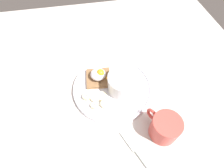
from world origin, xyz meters
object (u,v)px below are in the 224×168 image
(banana_slice_back, at_px, (102,96))
(coffee_mug, at_px, (165,127))
(banana_slice_left, at_px, (87,96))
(banana_slice_inner, at_px, (95,105))
(toast_slice, at_px, (98,78))
(oatmeal_bowl, at_px, (124,83))
(poached_egg, at_px, (99,74))
(knife, at_px, (135,150))
(banana_slice_front, at_px, (95,98))
(banana_slice_right, at_px, (106,104))

(banana_slice_back, height_order, coffee_mug, coffee_mug)
(banana_slice_left, relative_size, banana_slice_inner, 1.26)
(toast_slice, bearing_deg, banana_slice_back, 89.91)
(banana_slice_left, xyz_separation_m, banana_slice_inner, (-0.02, 0.04, -0.00))
(oatmeal_bowl, height_order, banana_slice_back, oatmeal_bowl)
(toast_slice, bearing_deg, oatmeal_bowl, 144.62)
(oatmeal_bowl, distance_m, poached_egg, 0.10)
(banana_slice_back, bearing_deg, toast_slice, -90.09)
(banana_slice_inner, xyz_separation_m, knife, (-0.10, 0.16, -0.01))
(banana_slice_front, bearing_deg, oatmeal_bowl, -166.68)
(poached_egg, bearing_deg, banana_slice_right, 93.13)
(banana_slice_right, bearing_deg, banana_slice_back, -76.06)
(toast_slice, height_order, poached_egg, poached_egg)
(banana_slice_left, xyz_separation_m, banana_slice_right, (-0.06, 0.04, 0.00))
(toast_slice, xyz_separation_m, banana_slice_left, (0.05, 0.07, 0.00))
(banana_slice_left, height_order, banana_slice_back, banana_slice_left)
(toast_slice, bearing_deg, banana_slice_inner, 75.31)
(coffee_mug, bearing_deg, banana_slice_front, -39.07)
(toast_slice, distance_m, banana_slice_front, 0.09)
(poached_egg, relative_size, banana_slice_inner, 2.32)
(oatmeal_bowl, relative_size, banana_slice_front, 2.83)
(banana_slice_back, height_order, banana_slice_right, banana_slice_right)
(banana_slice_inner, bearing_deg, banana_slice_right, 176.88)
(poached_egg, height_order, knife, poached_egg)
(banana_slice_left, distance_m, knife, 0.24)
(oatmeal_bowl, bearing_deg, knife, 86.03)
(banana_slice_front, bearing_deg, banana_slice_right, 135.76)
(banana_slice_back, bearing_deg, coffee_mug, 136.84)
(toast_slice, relative_size, banana_slice_inner, 3.12)
(oatmeal_bowl, height_order, banana_slice_front, oatmeal_bowl)
(banana_slice_left, relative_size, banana_slice_right, 1.03)
(banana_slice_inner, height_order, knife, banana_slice_inner)
(banana_slice_front, height_order, banana_slice_left, banana_slice_left)
(oatmeal_bowl, bearing_deg, banana_slice_front, 13.32)
(banana_slice_left, bearing_deg, toast_slice, -125.59)
(banana_slice_back, bearing_deg, banana_slice_front, 3.36)
(coffee_mug, height_order, knife, coffee_mug)
(banana_slice_back, bearing_deg, knife, 109.24)
(banana_slice_front, bearing_deg, toast_slice, -106.13)
(toast_slice, distance_m, banana_slice_inner, 0.12)
(coffee_mug, relative_size, knife, 0.91)
(poached_egg, bearing_deg, oatmeal_bowl, 144.32)
(banana_slice_left, bearing_deg, oatmeal_bowl, -173.85)
(banana_slice_front, xyz_separation_m, banana_slice_inner, (0.01, 0.03, -0.00))
(coffee_mug, bearing_deg, poached_egg, -55.32)
(banana_slice_back, distance_m, banana_slice_right, 0.03)
(coffee_mug, xyz_separation_m, knife, (0.10, 0.04, -0.04))
(banana_slice_right, bearing_deg, banana_slice_inner, -3.12)
(oatmeal_bowl, bearing_deg, banana_slice_inner, 25.98)
(banana_slice_left, bearing_deg, banana_slice_front, 159.04)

